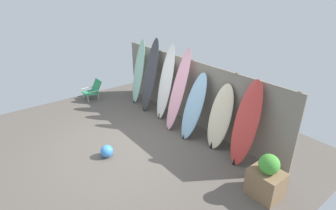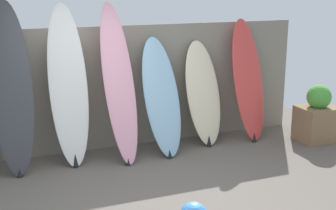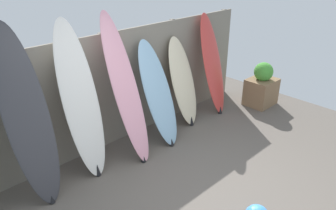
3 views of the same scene
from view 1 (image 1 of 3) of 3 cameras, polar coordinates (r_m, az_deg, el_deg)
ground at (r=6.62m, az=-8.26°, el=-8.44°), size 7.68×7.68×0.00m
fence_back at (r=7.27m, az=5.04°, el=2.84°), size 6.08×0.11×1.80m
surfboard_seafoam_0 at (r=8.59m, az=-6.44°, el=7.12°), size 0.48×0.56×2.07m
surfboard_charcoal_1 at (r=7.98m, az=-3.95°, el=6.35°), size 0.54×0.64×2.21m
surfboard_white_2 at (r=7.46m, az=-0.56°, el=4.75°), size 0.52×0.57×2.14m
surfboard_pink_3 at (r=6.91m, az=2.23°, el=3.20°), size 0.48×0.84×2.15m
surfboard_skyblue_4 at (r=6.58m, az=5.62°, el=-0.35°), size 0.57×0.75×1.65m
surfboard_cream_5 at (r=6.26m, az=11.25°, el=-2.61°), size 0.62×0.61×1.56m
surfboard_red_6 at (r=5.76m, az=16.60°, el=-3.99°), size 0.59×0.65×1.87m
beach_chair at (r=9.38m, az=-15.96°, el=3.26°), size 0.50×0.58×0.63m
planter_box at (r=5.26m, az=20.60°, el=-14.77°), size 0.58×0.49×0.89m
beach_ball at (r=6.22m, az=-13.19°, el=-9.74°), size 0.29×0.29×0.29m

